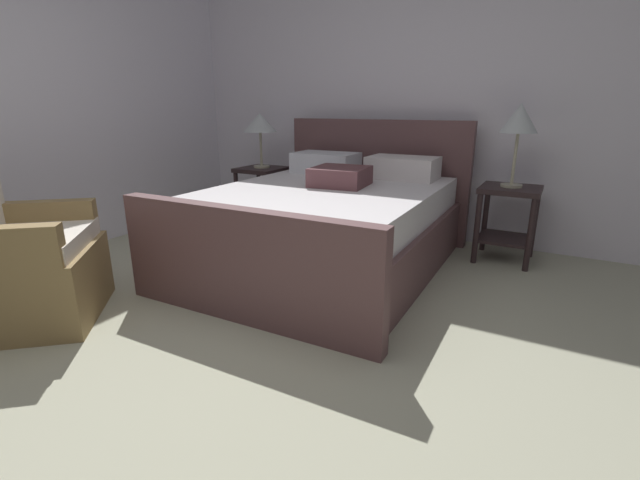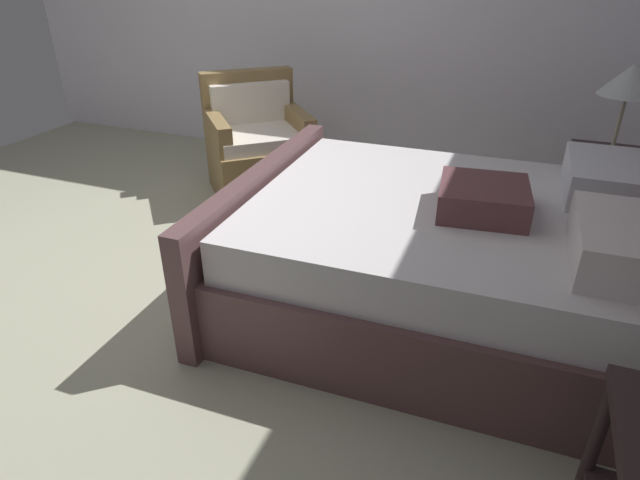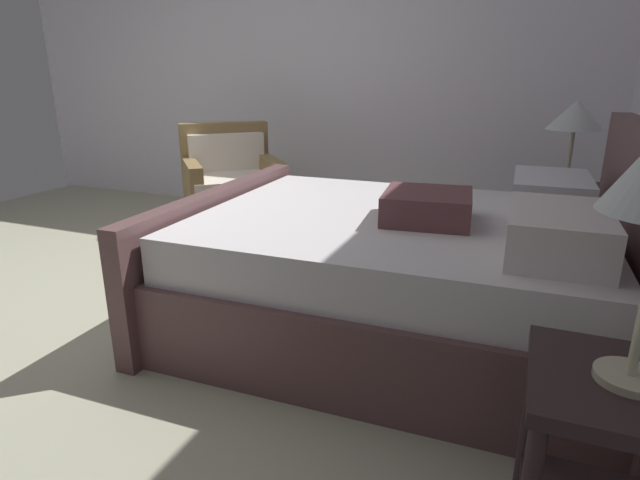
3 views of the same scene
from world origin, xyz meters
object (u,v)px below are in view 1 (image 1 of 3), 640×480
(table_lamp_right, at_px, (520,121))
(armchair, at_px, (15,264))
(table_lamp_left, at_px, (260,124))
(bed, at_px, (329,223))
(nightstand_left, at_px, (262,187))
(nightstand_right, at_px, (508,211))

(table_lamp_right, relative_size, armchair, 0.61)
(table_lamp_right, height_order, table_lamp_left, table_lamp_right)
(table_lamp_right, height_order, armchair, table_lamp_right)
(bed, height_order, armchair, bed)
(table_lamp_right, height_order, nightstand_left, table_lamp_right)
(nightstand_left, height_order, table_lamp_left, table_lamp_left)
(nightstand_right, bearing_deg, table_lamp_left, -178.89)
(nightstand_right, height_order, nightstand_left, same)
(nightstand_right, xyz_separation_m, table_lamp_right, (0.00, 0.00, 0.69))
(nightstand_right, xyz_separation_m, nightstand_left, (-2.36, -0.05, 0.00))
(table_lamp_right, xyz_separation_m, nightstand_left, (-2.36, -0.05, -0.69))
(nightstand_right, height_order, armchair, armchair)
(table_lamp_left, bearing_deg, bed, -32.29)
(bed, relative_size, table_lamp_left, 4.07)
(nightstand_left, bearing_deg, armchair, -88.43)
(nightstand_right, xyz_separation_m, table_lamp_left, (-2.36, -0.05, 0.63))
(table_lamp_left, bearing_deg, armchair, -88.43)
(table_lamp_right, distance_m, table_lamp_left, 2.37)
(table_lamp_right, bearing_deg, table_lamp_left, -178.89)
(armchair, bearing_deg, table_lamp_right, 47.27)
(table_lamp_right, relative_size, table_lamp_left, 1.17)
(bed, xyz_separation_m, nightstand_left, (-1.18, 0.75, 0.06))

